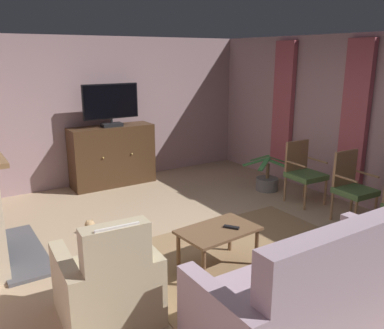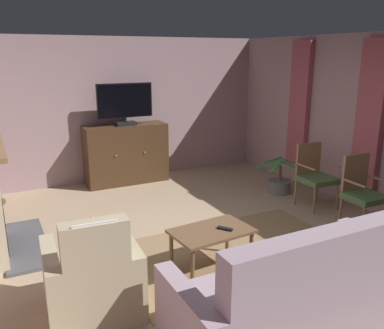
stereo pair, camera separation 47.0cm
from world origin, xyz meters
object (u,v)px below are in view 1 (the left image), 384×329
at_px(tv_remote, 231,227).
at_px(side_chair_tucked_against_wall, 303,171).
at_px(potted_plant_leafy_by_curtain, 267,181).
at_px(tv_cabinet, 112,157).
at_px(coffee_table, 218,234).
at_px(cat, 93,233).
at_px(armchair_facing_sofa, 108,285).
at_px(side_chair_nearest_door, 352,185).
at_px(sofa_floral, 318,292).
at_px(television, 111,104).

xyz_separation_m(tv_remote, side_chair_tucked_against_wall, (2.23, 1.03, 0.04)).
relative_size(side_chair_tucked_against_wall, potted_plant_leafy_by_curtain, 0.97).
xyz_separation_m(tv_cabinet, coffee_table, (-0.17, -3.44, -0.11)).
height_order(tv_cabinet, cat, tv_cabinet).
bearing_deg(side_chair_tucked_against_wall, cat, 172.08).
distance_m(tv_remote, potted_plant_leafy_by_curtain, 2.81).
bearing_deg(cat, coffee_table, -57.09).
xyz_separation_m(armchair_facing_sofa, side_chair_nearest_door, (3.70, 0.28, 0.19)).
bearing_deg(sofa_floral, armchair_facing_sofa, 143.22).
xyz_separation_m(tv_remote, sofa_floral, (-0.02, -1.22, -0.13)).
xyz_separation_m(potted_plant_leafy_by_curtain, cat, (-3.22, -0.28, -0.06)).
bearing_deg(coffee_table, television, 87.12).
bearing_deg(coffee_table, cat, 122.91).
height_order(side_chair_tucked_against_wall, potted_plant_leafy_by_curtain, side_chair_tucked_against_wall).
bearing_deg(side_chair_nearest_door, television, 123.52).
bearing_deg(cat, side_chair_nearest_door, -22.31).
height_order(tv_remote, armchair_facing_sofa, armchair_facing_sofa).
distance_m(tv_remote, side_chair_nearest_door, 2.23).
relative_size(television, side_chair_tucked_against_wall, 1.02).
distance_m(television, potted_plant_leafy_by_curtain, 3.01).
distance_m(coffee_table, cat, 1.73).
bearing_deg(television, sofa_floral, -90.75).
height_order(coffee_table, tv_remote, tv_remote).
height_order(tv_remote, side_chair_tucked_against_wall, side_chair_tucked_against_wall).
bearing_deg(potted_plant_leafy_by_curtain, side_chair_nearest_door, -87.72).
xyz_separation_m(sofa_floral, potted_plant_leafy_by_curtain, (2.19, 2.98, -0.19)).
height_order(tv_cabinet, coffee_table, tv_cabinet).
bearing_deg(side_chair_nearest_door, coffee_table, -178.01).
distance_m(coffee_table, tv_remote, 0.16).
xyz_separation_m(tv_remote, cat, (-1.06, 1.49, -0.38)).
relative_size(tv_cabinet, side_chair_tucked_against_wall, 1.53).
xyz_separation_m(coffee_table, sofa_floral, (0.11, -1.28, -0.05)).
xyz_separation_m(tv_remote, potted_plant_leafy_by_curtain, (2.16, 1.76, -0.32)).
relative_size(armchair_facing_sofa, potted_plant_leafy_by_curtain, 1.03).
bearing_deg(armchair_facing_sofa, side_chair_nearest_door, 4.30).
distance_m(tv_remote, side_chair_tucked_against_wall, 2.46).
distance_m(television, armchair_facing_sofa, 4.05).
relative_size(side_chair_nearest_door, cat, 1.39).
bearing_deg(tv_cabinet, tv_remote, -90.65).
bearing_deg(cat, tv_remote, -54.66).
bearing_deg(side_chair_tucked_against_wall, potted_plant_leafy_by_curtain, 95.04).
relative_size(tv_cabinet, sofa_floral, 0.69).
bearing_deg(side_chair_nearest_door, armchair_facing_sofa, -175.70).
distance_m(armchair_facing_sofa, potted_plant_leafy_by_curtain, 4.10).
bearing_deg(armchair_facing_sofa, side_chair_tucked_against_wall, 17.55).
xyz_separation_m(television, sofa_floral, (-0.06, -4.66, -1.11)).
relative_size(tv_remote, side_chair_nearest_door, 0.17).
height_order(television, potted_plant_leafy_by_curtain, television).
bearing_deg(coffee_table, side_chair_nearest_door, 1.99).
height_order(tv_remote, cat, tv_remote).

